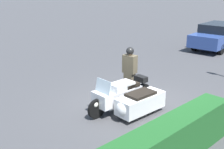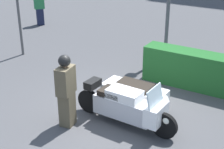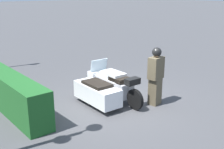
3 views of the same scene
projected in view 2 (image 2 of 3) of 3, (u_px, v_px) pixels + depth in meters
ground_plane at (111, 114)px, 8.42m from camera, size 160.00×160.00×0.00m
police_motorcycle at (133, 101)px, 8.10m from camera, size 2.62×1.40×1.14m
officer_rider at (66, 89)px, 7.63m from camera, size 0.36×0.51×1.73m
hedge_bush_curbside at (213, 74)px, 9.37m from camera, size 3.97×0.64×1.04m
pedestrian_bystander at (39, 8)px, 15.42m from camera, size 0.48×0.51×1.54m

